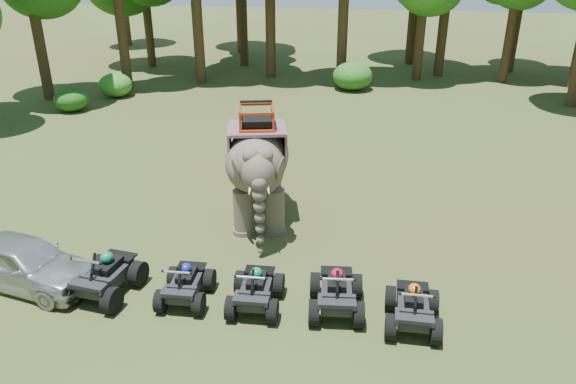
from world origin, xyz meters
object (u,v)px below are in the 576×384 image
(elephant, at_px, (258,164))
(atv_1, at_px, (185,280))
(atv_0, at_px, (105,271))
(parked_car, at_px, (23,262))
(atv_4, at_px, (414,302))
(atv_3, at_px, (337,287))
(atv_2, at_px, (256,285))

(elephant, height_order, atv_1, elephant)
(atv_1, bearing_deg, atv_0, -179.82)
(parked_car, distance_m, atv_4, 9.56)
(parked_car, distance_m, atv_0, 2.20)
(parked_car, xyz_separation_m, atv_3, (7.81, 0.17, -0.02))
(parked_car, distance_m, atv_3, 7.81)
(elephant, xyz_separation_m, atv_0, (-2.87, -4.53, -1.13))
(parked_car, bearing_deg, atv_4, -78.88)
(parked_car, relative_size, atv_4, 2.31)
(elephant, relative_size, atv_2, 2.64)
(parked_car, bearing_deg, atv_3, -76.95)
(elephant, bearing_deg, atv_4, -58.33)
(elephant, distance_m, atv_4, 6.52)
(atv_2, height_order, atv_4, atv_4)
(elephant, distance_m, atv_0, 5.48)
(atv_3, height_order, atv_4, atv_3)
(elephant, relative_size, atv_3, 2.50)
(atv_3, relative_size, atv_4, 1.04)
(atv_0, bearing_deg, atv_3, 10.55)
(atv_2, bearing_deg, atv_4, -3.91)
(atv_1, xyz_separation_m, atv_3, (3.61, 0.17, 0.06))
(elephant, distance_m, atv_2, 4.69)
(parked_car, relative_size, atv_3, 2.23)
(atv_1, height_order, atv_2, atv_2)
(elephant, relative_size, atv_1, 2.77)
(parked_car, distance_m, atv_2, 5.92)
(parked_car, bearing_deg, atv_2, -78.17)
(atv_0, distance_m, atv_1, 2.00)
(atv_1, bearing_deg, elephant, 77.23)
(atv_4, bearing_deg, atv_1, 179.06)
(parked_car, xyz_separation_m, atv_1, (4.20, -0.01, -0.08))
(atv_3, bearing_deg, atv_0, 177.27)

